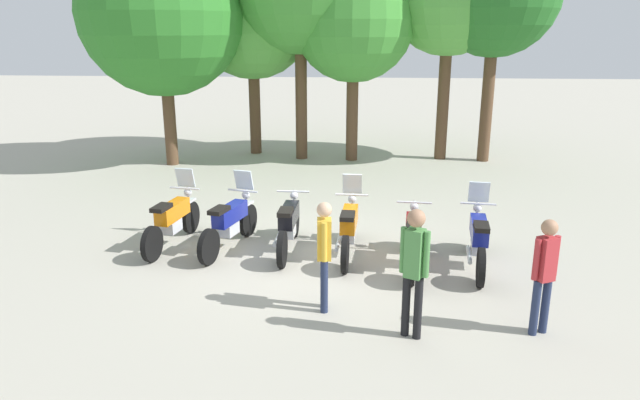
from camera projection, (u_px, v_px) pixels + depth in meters
ground_plane at (318, 255)px, 10.50m from camera, size 80.00×80.00×0.00m
motorcycle_0 at (173, 219)px, 10.86m from camera, size 0.70×2.18×1.37m
motorcycle_1 at (230, 222)px, 10.70m from camera, size 0.81×2.14×1.37m
motorcycle_2 at (289, 224)px, 10.62m from camera, size 0.62×2.19×0.99m
motorcycle_3 at (349, 227)px, 10.40m from camera, size 0.62×2.19×1.37m
motorcycle_4 at (413, 238)px, 9.92m from camera, size 0.62×2.19×0.99m
motorcycle_5 at (478, 238)px, 9.86m from camera, size 0.65×2.19×1.37m
person_0 at (414, 263)px, 7.43m from camera, size 0.39×0.31×1.78m
person_1 at (545, 269)px, 7.55m from camera, size 0.39×0.29×1.62m
person_2 at (324, 249)px, 8.21m from camera, size 0.23×0.40×1.64m
tree_0 at (162, 13)px, 16.30m from camera, size 4.71×4.71×6.75m
tree_1 at (252, 17)px, 17.94m from camera, size 3.82×3.82×6.22m
tree_3 at (354, 20)px, 16.95m from camera, size 3.64×3.64×6.03m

